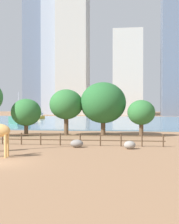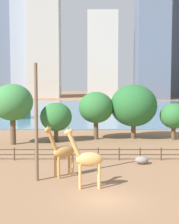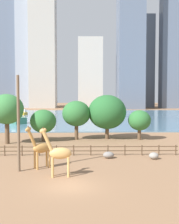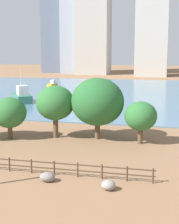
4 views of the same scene
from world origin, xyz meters
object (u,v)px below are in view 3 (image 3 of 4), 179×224
object	(u,v)px
boulder_near_fence	(154,156)
tree_center_broad	(139,120)
giraffe_tall	(41,148)
tree_left_small	(7,109)
tree_left_large	(76,114)
tree_right_tall	(43,121)
boat_sailboat	(16,119)
tree_right_small	(107,112)
giraffe_companion	(59,153)
boulder_by_pole	(108,155)
boat_ferry	(24,113)
utility_pole	(18,124)

from	to	relation	value
boulder_near_fence	tree_center_broad	distance (m)	15.05
giraffe_tall	boulder_near_fence	world-z (taller)	giraffe_tall
giraffe_tall	tree_left_small	bearing A→B (deg)	-100.36
boulder_near_fence	tree_left_large	size ratio (longest dim) A/B	0.17
giraffe_tall	tree_right_tall	size ratio (longest dim) A/B	0.87
boulder_near_fence	boat_sailboat	xyz separation A→B (m)	(-26.44, 42.51, 1.04)
boulder_near_fence	tree_right_small	world-z (taller)	tree_right_small
giraffe_companion	tree_left_small	world-z (taller)	tree_left_small
tree_left_small	boat_sailboat	size ratio (longest dim) A/B	0.92
giraffe_tall	tree_left_small	xyz separation A→B (m)	(-7.52, 15.13, 3.25)
tree_left_large	tree_center_broad	size ratio (longest dim) A/B	1.31
tree_left_small	boat_sailboat	bearing A→B (deg)	101.15
boulder_by_pole	boat_sailboat	bearing A→B (deg)	116.75
tree_left_large	tree_right_small	xyz separation A→B (m)	(5.32, 0.54, 0.25)
boulder_near_fence	tree_right_small	bearing A→B (deg)	104.98
giraffe_tall	boat_ferry	xyz separation A→B (m)	(-18.80, 80.63, -1.24)
giraffe_tall	boulder_by_pole	bearing A→B (deg)	174.77
tree_left_large	tree_left_small	size ratio (longest dim) A/B	0.85
giraffe_companion	tree_left_small	xyz separation A→B (m)	(-9.65, 18.16, 3.18)
boulder_near_fence	giraffe_companion	bearing A→B (deg)	-146.66
utility_pole	tree_center_broad	size ratio (longest dim) A/B	1.88
giraffe_tall	tree_left_large	size ratio (longest dim) A/B	0.69
boulder_by_pole	boat_ferry	bearing A→B (deg)	109.01
tree_left_small	boat_sailboat	xyz separation A→B (m)	(-6.18, 31.33, -3.95)
tree_left_small	boulder_by_pole	bearing A→B (deg)	-35.27
tree_right_tall	utility_pole	bearing A→B (deg)	-89.28
giraffe_tall	tree_left_large	bearing A→B (deg)	-136.27
boulder_near_fence	boulder_by_pole	size ratio (longest dim) A/B	0.87
giraffe_tall	tree_left_large	distance (m)	19.58
boat_ferry	boat_sailboat	world-z (taller)	boat_sailboat
giraffe_tall	tree_left_small	world-z (taller)	tree_left_small
tree_right_small	giraffe_tall	bearing A→B (deg)	-113.37
tree_right_small	boat_sailboat	distance (m)	34.92
giraffe_companion	utility_pole	size ratio (longest dim) A/B	0.50
giraffe_companion	tree_left_large	bearing A→B (deg)	-96.43
tree_right_tall	boat_sailboat	bearing A→B (deg)	111.54
boulder_by_pole	tree_left_large	bearing A→B (deg)	106.09
utility_pole	boulder_by_pole	xyz separation A→B (m)	(9.40, 5.66, -4.36)
boat_ferry	giraffe_tall	bearing A→B (deg)	19.39
utility_pole	boat_sailboat	world-z (taller)	utility_pole
giraffe_companion	boulder_by_pole	distance (m)	9.43
boulder_by_pole	tree_right_small	xyz separation A→B (m)	(1.11, 15.16, 4.29)
tree_left_large	tree_left_small	bearing A→B (deg)	-159.29
tree_left_small	boat_sailboat	world-z (taller)	tree_left_small
tree_left_large	boat_ferry	xyz separation A→B (m)	(-22.00, 61.45, -3.55)
utility_pole	giraffe_companion	bearing A→B (deg)	-25.18
tree_right_small	tree_center_broad	bearing A→B (deg)	-10.98
boulder_by_pole	boat_sailboat	world-z (taller)	boat_sailboat
giraffe_companion	boat_ferry	world-z (taller)	giraffe_companion
boulder_by_pole	boat_ferry	size ratio (longest dim) A/B	0.28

